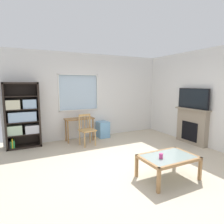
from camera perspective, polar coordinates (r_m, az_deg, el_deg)
ground at (r=4.45m, az=4.99°, el=-15.29°), size 6.14×6.14×0.02m
wall_back_with_window at (r=6.43m, az=-6.73°, el=4.61°), size 5.14×0.15×2.74m
wall_right at (r=5.92m, az=27.44°, el=3.52°), size 0.12×5.34×2.74m
bookshelf at (r=5.86m, az=-25.23°, el=-1.26°), size 0.90×0.38×1.82m
desk_under_window at (r=6.05m, az=-9.73°, el=-3.10°), size 0.89×0.39×0.72m
wooden_chair at (r=5.62m, az=-7.55°, el=-5.20°), size 0.47×0.46×0.90m
plastic_drawer_unit at (r=6.45m, az=-2.75°, el=-5.18°), size 0.35×0.40×0.53m
fireplace at (r=6.19m, az=22.71°, el=-3.86°), size 0.26×1.11×1.06m
tv at (r=6.07m, az=23.03°, el=3.73°), size 0.06×1.05×0.59m
coffee_table at (r=3.84m, az=16.40°, el=-13.31°), size 1.03×0.69×0.44m
sippy_cup at (r=3.65m, az=14.41°, el=-12.59°), size 0.07×0.07×0.09m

